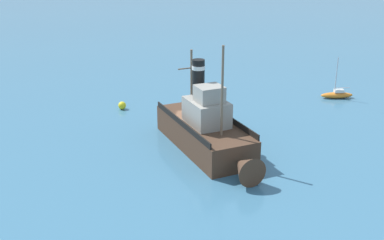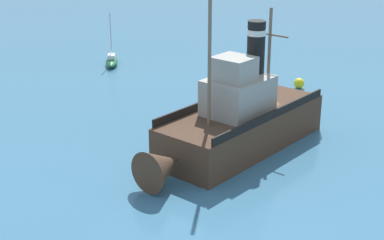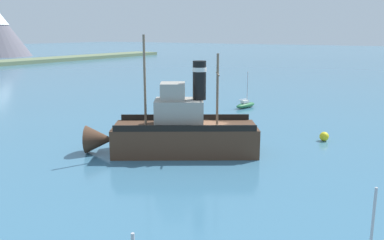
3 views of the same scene
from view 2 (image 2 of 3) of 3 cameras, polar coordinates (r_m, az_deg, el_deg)
name	(u,v)px [view 2 (image 2 of 3)]	position (r m, az deg, el deg)	size (l,w,h in m)	color
ground_plane	(254,135)	(39.03, 5.99, -1.47)	(600.00, 600.00, 0.00)	teal
old_tugboat	(236,122)	(35.98, 4.32, -0.21)	(10.69, 13.91, 9.90)	#4C3323
sailboat_green	(112,61)	(56.15, -7.79, 5.73)	(3.95, 1.86, 4.90)	#286B3D
mooring_buoy	(299,83)	(49.31, 10.34, 3.53)	(0.87, 0.87, 0.87)	yellow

